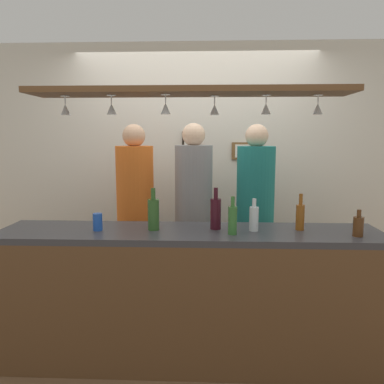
% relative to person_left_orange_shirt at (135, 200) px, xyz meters
% --- Properties ---
extents(ground_plane, '(8.00, 8.00, 0.00)m').
position_rel_person_left_orange_shirt_xyz_m(ground_plane, '(0.54, -0.45, -1.06)').
color(ground_plane, brown).
extents(back_wall, '(4.40, 0.06, 2.60)m').
position_rel_person_left_orange_shirt_xyz_m(back_wall, '(0.54, 0.65, 0.24)').
color(back_wall, silver).
rests_on(back_wall, ground_plane).
extents(bar_counter, '(2.70, 0.55, 0.98)m').
position_rel_person_left_orange_shirt_xyz_m(bar_counter, '(0.54, -0.95, -0.39)').
color(bar_counter, '#38383D').
rests_on(bar_counter, ground_plane).
extents(overhead_glass_rack, '(2.20, 0.36, 0.04)m').
position_rel_person_left_orange_shirt_xyz_m(overhead_glass_rack, '(0.54, -0.75, 0.88)').
color(overhead_glass_rack, brown).
extents(hanging_wineglass_far_left, '(0.07, 0.07, 0.13)m').
position_rel_person_left_orange_shirt_xyz_m(hanging_wineglass_far_left, '(-0.34, -0.72, 0.77)').
color(hanging_wineglass_far_left, silver).
rests_on(hanging_wineglass_far_left, overhead_glass_rack).
extents(hanging_wineglass_left, '(0.07, 0.07, 0.13)m').
position_rel_person_left_orange_shirt_xyz_m(hanging_wineglass_left, '(-0.00, -0.76, 0.77)').
color(hanging_wineglass_left, silver).
rests_on(hanging_wineglass_left, overhead_glass_rack).
extents(hanging_wineglass_center_left, '(0.07, 0.07, 0.13)m').
position_rel_person_left_orange_shirt_xyz_m(hanging_wineglass_center_left, '(0.38, -0.78, 0.77)').
color(hanging_wineglass_center_left, silver).
rests_on(hanging_wineglass_center_left, overhead_glass_rack).
extents(hanging_wineglass_center, '(0.07, 0.07, 0.13)m').
position_rel_person_left_orange_shirt_xyz_m(hanging_wineglass_center, '(0.71, -0.68, 0.77)').
color(hanging_wineglass_center, silver).
rests_on(hanging_wineglass_center, overhead_glass_rack).
extents(hanging_wineglass_center_right, '(0.07, 0.07, 0.13)m').
position_rel_person_left_orange_shirt_xyz_m(hanging_wineglass_center_right, '(1.06, -0.72, 0.77)').
color(hanging_wineglass_center_right, silver).
rests_on(hanging_wineglass_center_right, overhead_glass_rack).
extents(hanging_wineglass_right, '(0.07, 0.07, 0.13)m').
position_rel_person_left_orange_shirt_xyz_m(hanging_wineglass_right, '(1.42, -0.71, 0.77)').
color(hanging_wineglass_right, silver).
rests_on(hanging_wineglass_right, overhead_glass_rack).
extents(person_left_orange_shirt, '(0.34, 0.34, 1.74)m').
position_rel_person_left_orange_shirt_xyz_m(person_left_orange_shirt, '(0.00, 0.00, 0.00)').
color(person_left_orange_shirt, '#2D334C').
rests_on(person_left_orange_shirt, ground_plane).
extents(person_middle_grey_shirt, '(0.34, 0.34, 1.75)m').
position_rel_person_left_orange_shirt_xyz_m(person_middle_grey_shirt, '(0.53, 0.00, 0.01)').
color(person_middle_grey_shirt, '#2D334C').
rests_on(person_middle_grey_shirt, ground_plane).
extents(person_right_teal_shirt, '(0.34, 0.34, 1.74)m').
position_rel_person_left_orange_shirt_xyz_m(person_right_teal_shirt, '(1.10, 0.00, -0.00)').
color(person_right_teal_shirt, '#2D334C').
rests_on(person_right_teal_shirt, ground_plane).
extents(bottle_beer_green_import, '(0.06, 0.06, 0.26)m').
position_rel_person_left_orange_shirt_xyz_m(bottle_beer_green_import, '(0.83, -0.89, 0.02)').
color(bottle_beer_green_import, '#336B2D').
rests_on(bottle_beer_green_import, bar_counter).
extents(bottle_wine_dark_red, '(0.08, 0.08, 0.30)m').
position_rel_person_left_orange_shirt_xyz_m(bottle_wine_dark_red, '(0.72, -0.75, 0.04)').
color(bottle_wine_dark_red, '#380F19').
rests_on(bottle_wine_dark_red, bar_counter).
extents(bottle_soda_clear, '(0.06, 0.06, 0.23)m').
position_rel_person_left_orange_shirt_xyz_m(bottle_soda_clear, '(0.99, -0.79, 0.01)').
color(bottle_soda_clear, silver).
rests_on(bottle_soda_clear, bar_counter).
extents(bottle_beer_brown_stubby, '(0.07, 0.07, 0.18)m').
position_rel_person_left_orange_shirt_xyz_m(bottle_beer_brown_stubby, '(1.66, -0.91, -0.01)').
color(bottle_beer_brown_stubby, '#512D14').
rests_on(bottle_beer_brown_stubby, bar_counter).
extents(bottle_beer_amber_tall, '(0.06, 0.06, 0.26)m').
position_rel_person_left_orange_shirt_xyz_m(bottle_beer_amber_tall, '(1.32, -0.75, 0.02)').
color(bottle_beer_amber_tall, brown).
rests_on(bottle_beer_amber_tall, bar_counter).
extents(bottle_champagne_green, '(0.08, 0.08, 0.30)m').
position_rel_person_left_orange_shirt_xyz_m(bottle_champagne_green, '(0.28, -0.79, 0.04)').
color(bottle_champagne_green, '#2D5623').
rests_on(bottle_champagne_green, bar_counter).
extents(drink_can, '(0.07, 0.07, 0.12)m').
position_rel_person_left_orange_shirt_xyz_m(drink_can, '(-0.11, -0.83, -0.02)').
color(drink_can, '#1E4CB2').
rests_on(drink_can, bar_counter).
extents(picture_frame_crest, '(0.18, 0.02, 0.26)m').
position_rel_person_left_orange_shirt_xyz_m(picture_frame_crest, '(0.48, 0.61, 0.50)').
color(picture_frame_crest, black).
rests_on(picture_frame_crest, back_wall).
extents(picture_frame_lower_pair, '(0.30, 0.02, 0.18)m').
position_rel_person_left_orange_shirt_xyz_m(picture_frame_lower_pair, '(1.06, 0.61, 0.43)').
color(picture_frame_lower_pair, brown).
rests_on(picture_frame_lower_pair, back_wall).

